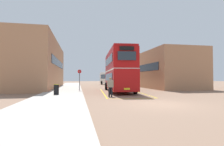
% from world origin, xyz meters
% --- Properties ---
extents(ground_plane, '(135.60, 135.60, 0.00)m').
position_xyz_m(ground_plane, '(0.00, 14.40, 0.00)').
color(ground_plane, '#846651').
extents(sidewalk_left, '(4.00, 57.60, 0.14)m').
position_xyz_m(sidewalk_left, '(-6.50, 16.80, 0.07)').
color(sidewalk_left, '#B2ADA3').
rests_on(sidewalk_left, ground).
extents(brick_building_left, '(5.16, 20.32, 7.21)m').
position_xyz_m(brick_building_left, '(-10.65, 19.45, 3.61)').
color(brick_building_left, '#AD7A56').
rests_on(brick_building_left, ground).
extents(depot_building_right, '(6.99, 12.63, 5.84)m').
position_xyz_m(depot_building_right, '(8.96, 16.34, 2.92)').
color(depot_building_right, '#AD7A56').
rests_on(depot_building_right, ground).
extents(double_decker_bus, '(3.35, 10.29, 4.75)m').
position_xyz_m(double_decker_bus, '(-0.26, 10.19, 2.51)').
color(double_decker_bus, black).
rests_on(double_decker_bus, ground).
extents(single_deck_bus, '(3.75, 10.02, 3.02)m').
position_xyz_m(single_deck_bus, '(2.30, 29.34, 1.64)').
color(single_deck_bus, black).
rests_on(single_deck_bus, ground).
extents(pedestrian_boarding, '(0.56, 0.25, 1.66)m').
position_xyz_m(pedestrian_boarding, '(-2.25, 4.78, 0.96)').
color(pedestrian_boarding, black).
rests_on(pedestrian_boarding, ground).
extents(litter_bin, '(0.47, 0.47, 0.91)m').
position_xyz_m(litter_bin, '(-6.86, 6.20, 0.60)').
color(litter_bin, black).
rests_on(litter_bin, sidewalk_left).
extents(bus_stop_sign, '(0.44, 0.08, 2.45)m').
position_xyz_m(bus_stop_sign, '(-4.81, 10.87, 1.63)').
color(bus_stop_sign, '#4C4C51').
rests_on(bus_stop_sign, sidewalk_left).
extents(bay_marking_yellow, '(5.11, 12.46, 0.01)m').
position_xyz_m(bay_marking_yellow, '(-0.34, 8.30, 0.00)').
color(bay_marking_yellow, gold).
rests_on(bay_marking_yellow, ground).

